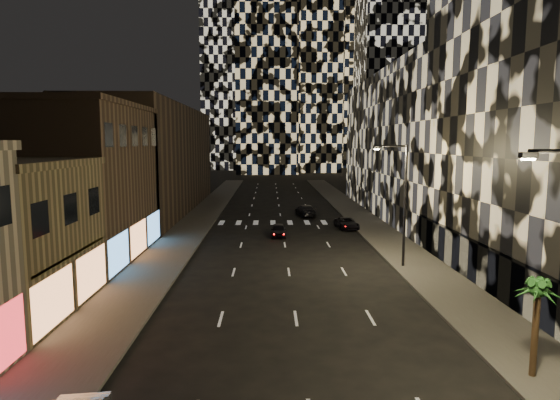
{
  "coord_description": "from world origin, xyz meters",
  "views": [
    {
      "loc": [
        -1.39,
        -3.92,
        9.31
      ],
      "look_at": [
        -0.78,
        22.92,
        6.0
      ],
      "focal_mm": 30.0,
      "sensor_mm": 36.0,
      "label": 1
    }
  ],
  "objects_px": {
    "car_dark_oncoming": "(306,210)",
    "car_dark_rightlane": "(347,223)",
    "streetlight_far": "(402,197)",
    "car_dark_midlane": "(279,230)",
    "palm_tree": "(538,295)"
  },
  "relations": [
    {
      "from": "car_dark_oncoming",
      "to": "car_dark_rightlane",
      "type": "height_order",
      "value": "car_dark_oncoming"
    },
    {
      "from": "car_dark_oncoming",
      "to": "streetlight_far",
      "type": "bearing_deg",
      "value": 94.65
    },
    {
      "from": "car_dark_midlane",
      "to": "car_dark_rightlane",
      "type": "xyz_separation_m",
      "value": [
        7.5,
        4.0,
        -0.03
      ]
    },
    {
      "from": "car_dark_oncoming",
      "to": "car_dark_midlane",
      "type": "bearing_deg",
      "value": 66.92
    },
    {
      "from": "streetlight_far",
      "to": "palm_tree",
      "type": "distance_m",
      "value": 16.76
    },
    {
      "from": "car_dark_rightlane",
      "to": "car_dark_oncoming",
      "type": "bearing_deg",
      "value": 106.77
    },
    {
      "from": "car_dark_oncoming",
      "to": "palm_tree",
      "type": "height_order",
      "value": "palm_tree"
    },
    {
      "from": "palm_tree",
      "to": "car_dark_midlane",
      "type": "bearing_deg",
      "value": 108.4
    },
    {
      "from": "car_dark_midlane",
      "to": "car_dark_oncoming",
      "type": "height_order",
      "value": "car_dark_oncoming"
    },
    {
      "from": "streetlight_far",
      "to": "car_dark_rightlane",
      "type": "distance_m",
      "value": 16.68
    },
    {
      "from": "car_dark_midlane",
      "to": "palm_tree",
      "type": "bearing_deg",
      "value": -71.87
    },
    {
      "from": "car_dark_midlane",
      "to": "palm_tree",
      "type": "relative_size",
      "value": 0.93
    },
    {
      "from": "streetlight_far",
      "to": "palm_tree",
      "type": "height_order",
      "value": "streetlight_far"
    },
    {
      "from": "car_dark_midlane",
      "to": "palm_tree",
      "type": "distance_m",
      "value": 30.23
    },
    {
      "from": "streetlight_far",
      "to": "car_dark_rightlane",
      "type": "bearing_deg",
      "value": 94.86
    }
  ]
}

